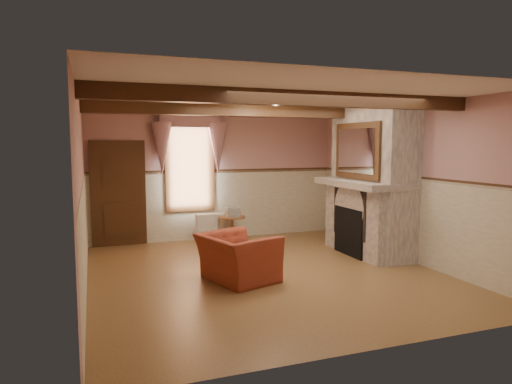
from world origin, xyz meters
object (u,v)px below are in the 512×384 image
object	(u,v)px
bowl	(365,178)
radiator	(212,227)
armchair	(238,258)
mantel_clock	(350,173)
side_table	(232,229)
oil_lamp	(358,172)

from	to	relation	value
bowl	radiator	bearing A→B (deg)	138.65
armchair	mantel_clock	xyz separation A→B (m)	(2.79, 1.37, 1.16)
side_table	radiator	xyz separation A→B (m)	(-0.39, 0.18, 0.02)
radiator	bowl	bearing A→B (deg)	-46.32
armchair	oil_lamp	bearing A→B (deg)	-86.88
armchair	radiator	bearing A→B (deg)	-24.77
oil_lamp	mantel_clock	bearing A→B (deg)	90.00
armchair	bowl	distance (m)	3.10
armchair	side_table	size ratio (longest dim) A/B	1.91
bowl	mantel_clock	xyz separation A→B (m)	(0.00, 0.56, 0.06)
bowl	mantel_clock	size ratio (longest dim) A/B	1.44
radiator	bowl	size ratio (longest dim) A/B	2.02
side_table	radiator	distance (m)	0.43
bowl	side_table	bearing A→B (deg)	136.12
armchair	side_table	bearing A→B (deg)	-33.03
side_table	bowl	bearing A→B (deg)	-43.88
radiator	mantel_clock	world-z (taller)	mantel_clock
radiator	oil_lamp	bearing A→B (deg)	-42.60
bowl	oil_lamp	xyz separation A→B (m)	(0.00, 0.27, 0.10)
mantel_clock	armchair	bearing A→B (deg)	-153.88
radiator	mantel_clock	distance (m)	3.14
side_table	oil_lamp	world-z (taller)	oil_lamp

